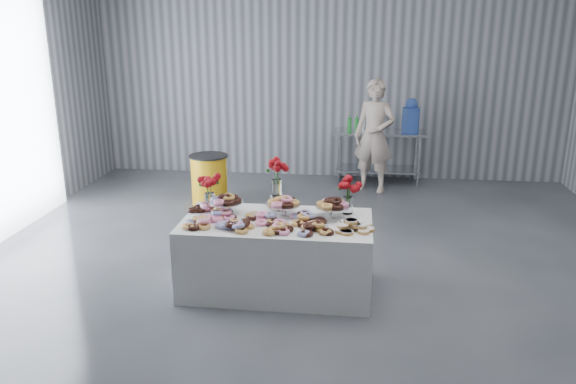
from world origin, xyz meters
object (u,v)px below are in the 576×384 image
object	(u,v)px
display_table	(277,255)
trash_barrel	(209,179)
prep_table	(379,148)
water_jug	(411,117)
person	(374,136)

from	to	relation	value
display_table	trash_barrel	size ratio (longest dim) A/B	2.55
prep_table	display_table	bearing A→B (deg)	-105.81
prep_table	water_jug	bearing A→B (deg)	-0.00
person	trash_barrel	distance (m)	2.70
trash_barrel	water_jug	bearing A→B (deg)	24.70
prep_table	water_jug	distance (m)	0.73
display_table	trash_barrel	bearing A→B (deg)	117.52
display_table	water_jug	distance (m)	4.49
water_jug	person	xyz separation A→B (m)	(-0.60, -0.44, -0.25)
prep_table	water_jug	xyz separation A→B (m)	(0.50, -0.00, 0.53)
person	trash_barrel	xyz separation A→B (m)	(-2.47, -0.97, -0.53)
display_table	prep_table	size ratio (longest dim) A/B	1.27
prep_table	trash_barrel	bearing A→B (deg)	-151.20
display_table	water_jug	world-z (taller)	water_jug
display_table	trash_barrel	xyz separation A→B (m)	(-1.40, 2.69, -0.00)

